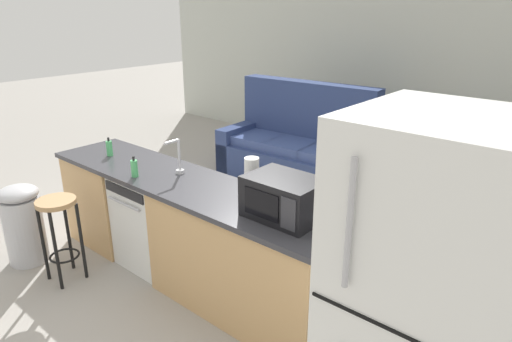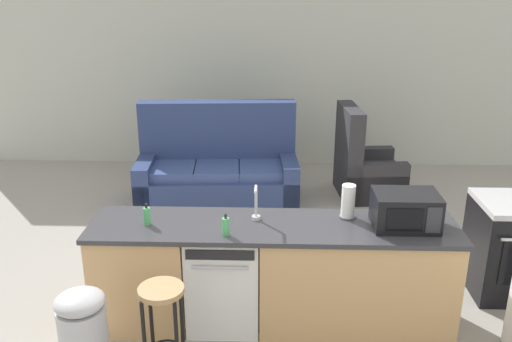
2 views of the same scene
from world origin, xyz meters
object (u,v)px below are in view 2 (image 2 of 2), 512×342
Objects in this scene: paper_towel_roll at (348,202)px; dishwasher at (224,276)px; bar_stool at (163,313)px; couch at (218,172)px; microwave at (405,210)px; dish_soap_bottle at (147,216)px; trash_bin at (84,338)px; soap_bottle at (226,226)px; armchair at (362,170)px.

dishwasher is at bearing -171.04° from paper_towel_roll.
couch reaches higher than bar_stool.
dish_soap_bottle is at bearing -179.33° from microwave.
dish_soap_bottle is at bearing -177.62° from dishwasher.
paper_towel_roll reaches higher than dish_soap_bottle.
bar_stool is at bearing -117.82° from dishwasher.
bar_stool is (-0.37, -0.70, 0.11)m from dishwasher.
microwave is at bearing 21.22° from bar_stool.
soap_bottle is at bearing 31.40° from trash_bin.
soap_bottle is 1.26m from trash_bin.
dishwasher is at bearing 40.55° from trash_bin.
microwave reaches higher than trash_bin.
paper_towel_roll is 2.23m from trash_bin.
paper_towel_roll reaches higher than trash_bin.
microwave is 2.84× the size of dish_soap_bottle.
armchair reaches higher than dishwasher.
dishwasher is 4.77× the size of soap_bottle.
paper_towel_roll is at bearing 159.41° from microwave.
couch is (0.05, 3.32, -0.14)m from bar_stool.
soap_bottle and dish_soap_bottle have the same top height.
soap_bottle is at bearing -116.45° from armchair.
couch is (-1.74, 2.62, -0.65)m from microwave.
dishwasher is 4.77× the size of dish_soap_bottle.
paper_towel_roll is 1.62m from dish_soap_bottle.
armchair reaches higher than paper_towel_roll.
microwave is 0.68× the size of trash_bin.
microwave is 2.98m from armchair.
soap_bottle is at bearing -171.89° from microwave.
couch is at bearing 89.06° from bar_stool.
trash_bin is 3.45m from couch.
bar_stool is at bearing -118.46° from armchair.
paper_towel_roll is at bearing 31.99° from bar_stool.
paper_towel_roll is (1.00, 0.16, 0.62)m from dishwasher.
microwave is 0.68× the size of bar_stool.
dishwasher is 0.82m from dish_soap_bottle.
soap_bottle is at bearing -78.66° from dishwasher.
dishwasher is 1.20m from trash_bin.
paper_towel_roll reaches higher than dishwasher.
dishwasher is 1.56m from microwave.
dish_soap_bottle is (-0.64, 0.17, 0.00)m from soap_bottle.
couch reaches higher than soap_bottle.
soap_bottle is 3.51m from armchair.
bar_stool is at bearing -129.28° from soap_bottle.
paper_towel_roll reaches higher than microwave.
microwave is 3.21m from couch.
trash_bin is 4.44m from armchair.
trash_bin is at bearing -153.89° from paper_towel_roll.
trash_bin is at bearing -99.98° from couch.
paper_towel_roll is 2.88m from armchair.
dishwasher is at bearing 179.95° from microwave.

